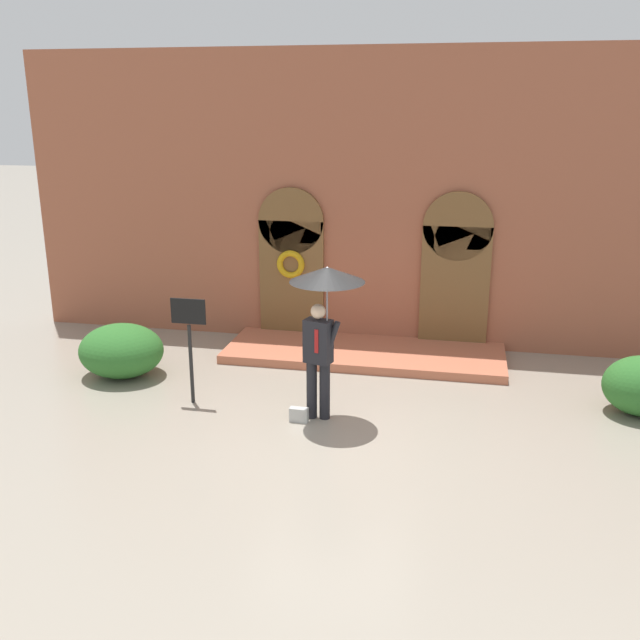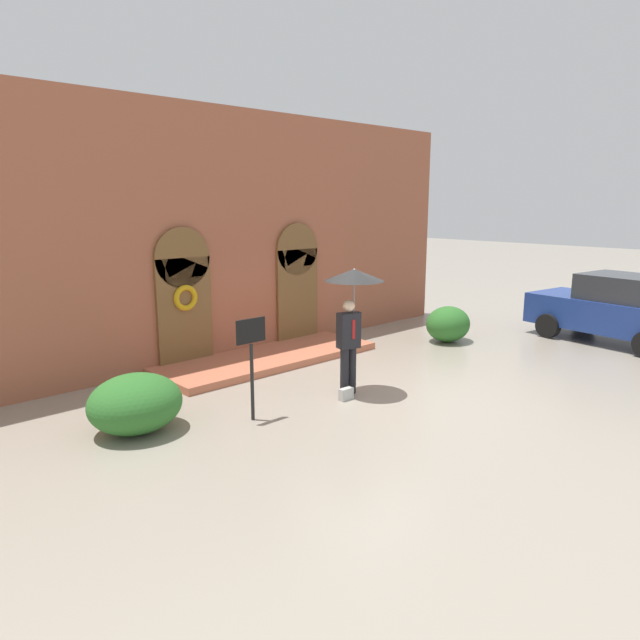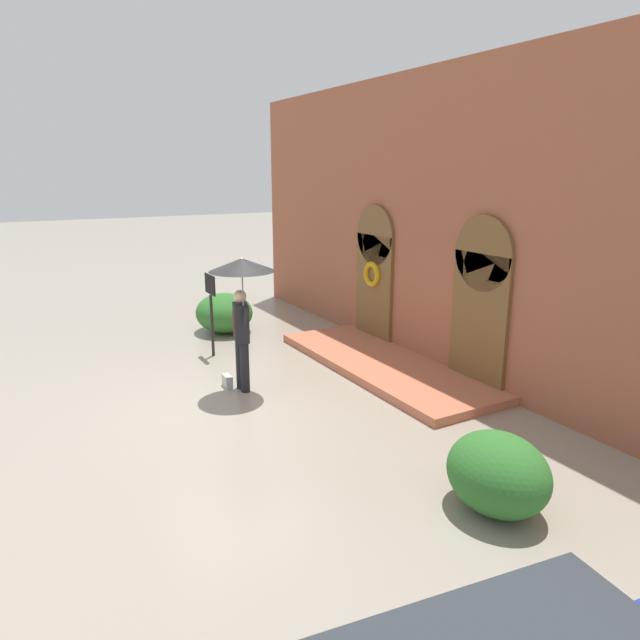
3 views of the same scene
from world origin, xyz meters
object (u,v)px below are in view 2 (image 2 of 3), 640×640
at_px(shrub_right, 448,324).
at_px(parked_car, 618,309).
at_px(person_with_umbrella, 353,293).
at_px(shrub_left, 135,403).
at_px(handbag, 346,394).
at_px(sign_post, 251,352).

distance_m(shrub_right, parked_car, 4.31).
distance_m(person_with_umbrella, shrub_left, 4.21).
xyz_separation_m(handbag, shrub_right, (5.11, 1.33, 0.35)).
bearing_deg(shrub_right, sign_post, -172.17).
height_order(person_with_umbrella, shrub_right, person_with_umbrella).
bearing_deg(handbag, sign_post, 170.88).
bearing_deg(sign_post, handbag, -11.44).
bearing_deg(shrub_left, parked_car, -13.97).
relative_size(shrub_right, parked_car, 0.29).
relative_size(person_with_umbrella, shrub_right, 1.92).
relative_size(handbag, shrub_right, 0.23).
height_order(shrub_left, parked_car, parked_car).
bearing_deg(shrub_right, person_with_umbrella, -166.68).
relative_size(sign_post, shrub_left, 1.17).
bearing_deg(person_with_umbrella, parked_car, -13.46).
xyz_separation_m(shrub_left, shrub_right, (8.57, 0.10, -0.00)).
xyz_separation_m(handbag, parked_car, (8.17, -1.67, 0.77)).
xyz_separation_m(person_with_umbrella, handbag, (-0.35, -0.20, -1.80)).
xyz_separation_m(sign_post, shrub_right, (6.94, 0.96, -0.70)).
relative_size(sign_post, shrub_right, 1.40).
relative_size(handbag, shrub_left, 0.19).
bearing_deg(shrub_left, shrub_right, 0.69).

